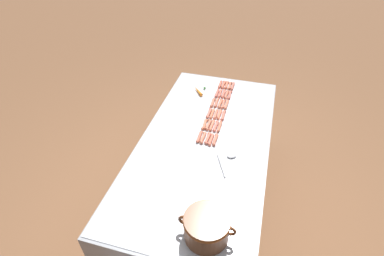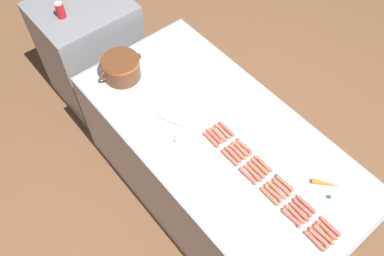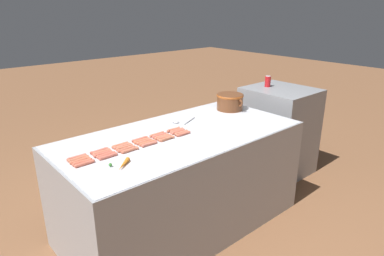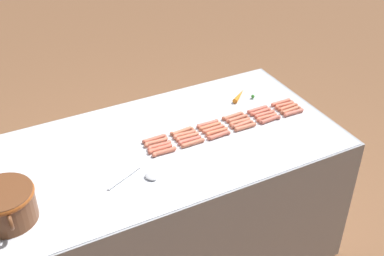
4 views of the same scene
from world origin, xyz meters
The scene contains 37 objects.
ground_plane centered at (0.00, 0.00, 0.00)m, with size 20.00×20.00×0.00m, color brown.
griddle_counter centered at (0.00, 0.00, 0.44)m, with size 1.02×2.08×0.89m.
back_cabinet centered at (-0.10, 1.55, 0.51)m, with size 0.74×0.67×1.01m, color gray.
hot_dog_0 centered at (-0.08, -0.87, 0.90)m, with size 0.03×0.15×0.02m.
hot_dog_1 centered at (-0.08, -0.70, 0.90)m, with size 0.03×0.15×0.02m.
hot_dog_2 centered at (-0.08, -0.53, 0.90)m, with size 0.03×0.15×0.02m.
hot_dog_3 centered at (-0.09, -0.35, 0.90)m, with size 0.03×0.15×0.02m.
hot_dog_4 centered at (-0.08, -0.19, 0.90)m, with size 0.03×0.15×0.02m.
hot_dog_5 centered at (-0.08, -0.02, 0.90)m, with size 0.03×0.15×0.02m.
hot_dog_6 centered at (-0.05, -0.87, 0.90)m, with size 0.03×0.15×0.02m.
hot_dog_7 centered at (-0.05, -0.70, 0.90)m, with size 0.03×0.15×0.02m.
hot_dog_8 centered at (-0.05, -0.53, 0.90)m, with size 0.03×0.15×0.02m.
hot_dog_9 centered at (-0.05, -0.36, 0.90)m, with size 0.03×0.15×0.02m.
hot_dog_10 centered at (-0.05, -0.18, 0.90)m, with size 0.03×0.15×0.02m.
hot_dog_11 centered at (-0.05, -0.01, 0.90)m, with size 0.03×0.15×0.02m.
hot_dog_12 centered at (-0.02, -0.87, 0.90)m, with size 0.03×0.15×0.02m.
hot_dog_13 centered at (-0.02, -0.70, 0.90)m, with size 0.03×0.15×0.02m.
hot_dog_14 centered at (-0.02, -0.53, 0.90)m, with size 0.03×0.15×0.02m.
hot_dog_15 centered at (-0.02, -0.35, 0.90)m, with size 0.03×0.15×0.02m.
hot_dog_16 centered at (-0.02, -0.19, 0.90)m, with size 0.03×0.15×0.02m.
hot_dog_17 centered at (-0.02, -0.02, 0.90)m, with size 0.03×0.15×0.02m.
hot_dog_18 centered at (0.01, -0.87, 0.90)m, with size 0.03×0.15×0.02m.
hot_dog_19 centered at (0.01, -0.69, 0.90)m, with size 0.03×0.15×0.02m.
hot_dog_20 centered at (0.01, -0.53, 0.90)m, with size 0.03×0.15×0.02m.
hot_dog_21 centered at (0.02, -0.35, 0.90)m, with size 0.03×0.15×0.02m.
hot_dog_22 centered at (0.01, -0.18, 0.90)m, with size 0.03×0.15×0.02m.
hot_dog_23 centered at (0.02, -0.01, 0.90)m, with size 0.03×0.15×0.02m.
hot_dog_24 centered at (0.05, -0.87, 0.90)m, with size 0.03×0.15×0.02m.
hot_dog_25 centered at (0.04, -0.69, 0.90)m, with size 0.03×0.15×0.02m.
hot_dog_26 centered at (0.05, -0.52, 0.90)m, with size 0.03×0.15×0.02m.
hot_dog_27 centered at (0.05, -0.35, 0.90)m, with size 0.03×0.15×0.02m.
hot_dog_28 centered at (0.05, -0.18, 0.90)m, with size 0.03×0.15×0.02m.
hot_dog_29 centered at (0.05, -0.02, 0.90)m, with size 0.03×0.15×0.02m.
bean_pot centered at (-0.20, 0.81, 0.98)m, with size 0.34×0.27×0.16m.
serving_spoon centered at (-0.22, 0.17, 0.90)m, with size 0.15×0.26×0.02m.
carrot centered at (0.23, -0.69, 0.91)m, with size 0.13×0.15×0.03m.
soda_can centered at (-0.27, 1.51, 1.07)m, with size 0.07×0.07×0.12m.
Camera 3 is at (2.06, -1.67, 1.90)m, focal length 31.79 mm.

